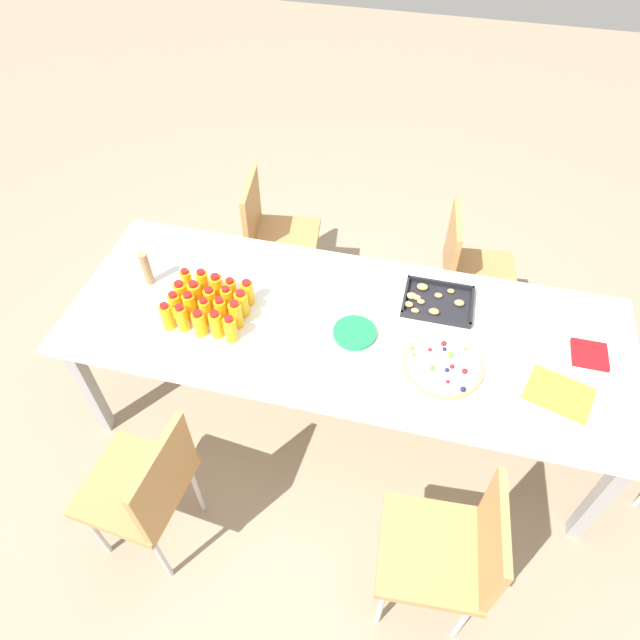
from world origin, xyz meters
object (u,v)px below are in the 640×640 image
Objects in this scene: juice_bottle_11 at (196,295)px; paper_folder at (559,394)px; juice_bottle_3 at (216,324)px; juice_bottle_5 at (175,305)px; juice_bottle_1 at (182,318)px; juice_bottle_2 at (200,324)px; juice_bottle_19 at (248,292)px; chair_near_left at (147,486)px; juice_bottle_12 at (210,300)px; juice_bottle_0 at (167,317)px; chair_far_left at (273,232)px; juice_bottle_15 at (187,281)px; juice_bottle_13 at (227,300)px; juice_bottle_4 at (230,329)px; party_table at (345,331)px; juice_bottle_7 at (205,311)px; juice_bottle_16 at (203,283)px; chair_near_right at (452,549)px; fruit_pizza at (443,365)px; snack_tray at (435,302)px; juice_bottle_8 at (221,311)px; juice_bottle_9 at (236,315)px; cardboard_tube at (146,269)px; juice_bottle_14 at (242,304)px; plate_stack at (355,333)px; chair_far_right at (469,267)px; juice_bottle_18 at (231,291)px; juice_bottle_6 at (190,306)px; napkin_stack at (590,354)px.

juice_bottle_11 is 0.58× the size of paper_folder.
juice_bottle_3 reaches higher than juice_bottle_5.
juice_bottle_1 is 0.56× the size of paper_folder.
juice_bottle_2 reaches higher than juice_bottle_19.
chair_near_left is 6.30× the size of juice_bottle_12.
juice_bottle_0 is at bearing -93.09° from juice_bottle_5.
chair_far_left is 6.06× the size of juice_bottle_15.
juice_bottle_4 is at bearing -65.77° from juice_bottle_13.
party_table is 0.64m from juice_bottle_7.
juice_bottle_15 is 0.08m from juice_bottle_16.
fruit_pizza is (-0.14, 0.67, 0.24)m from chair_near_right.
chair_near_left is 1.50m from snack_tray.
juice_bottle_8 is (0.07, 0.01, 0.01)m from juice_bottle_7.
paper_folder is at bearing 1.52° from juice_bottle_2.
cardboard_tube is (-0.51, 0.16, 0.02)m from juice_bottle_9.
juice_bottle_16 is at bearing -14.00° from chair_far_left.
chair_far_left is 0.99m from juice_bottle_8.
juice_bottle_8 is at bearing 178.27° from paper_folder.
plate_stack is at bearing -0.28° from juice_bottle_14.
juice_bottle_15 is at bearing 93.47° from juice_bottle_5.
chair_far_right reaches higher than paper_folder.
juice_bottle_4 is 0.96m from snack_tray.
chair_far_right is 1.40m from juice_bottle_13.
juice_bottle_18 reaches higher than chair_near_right.
juice_bottle_19 reaches higher than plate_stack.
juice_bottle_3 reaches higher than juice_bottle_12.
juice_bottle_7 is at bearing -173.59° from plate_stack.
juice_bottle_13 is 0.57× the size of paper_folder.
juice_bottle_5 reaches higher than snack_tray.
juice_bottle_6 is 0.83× the size of cardboard_tube.
chair_far_left is 0.92m from juice_bottle_13.
juice_bottle_12 is 0.17m from juice_bottle_15.
juice_bottle_12 is 0.88× the size of napkin_stack.
juice_bottle_5 reaches higher than chair_far_right.
juice_bottle_18 is (-0.08, 0.23, -0.00)m from juice_bottle_4.
juice_bottle_2 is 1.03× the size of juice_bottle_19.
juice_bottle_2 is 0.91× the size of juice_bottle_8.
napkin_stack is at bearing 4.27° from juice_bottle_13.
juice_bottle_6 is at bearing -90.62° from juice_bottle_16.
cardboard_tube is (-1.04, 0.09, 0.08)m from plate_stack.
juice_bottle_9 is 0.75× the size of plate_stack.
juice_bottle_13 is at bearing 43.69° from juice_bottle_1.
juice_bottle_0 is 1.86m from napkin_stack.
juice_bottle_2 is 0.21m from juice_bottle_14.
fruit_pizza is at bearing -8.35° from juice_bottle_16.
juice_bottle_6 is 1.12× the size of juice_bottle_12.
napkin_stack is (1.54, 0.12, -0.06)m from juice_bottle_14.
juice_bottle_18 is 0.42× the size of snack_tray.
juice_bottle_11 is (0.01, 0.14, 0.00)m from juice_bottle_1.
snack_tray is at bearing 17.96° from juice_bottle_14.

